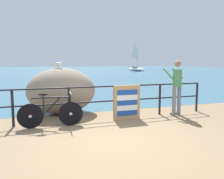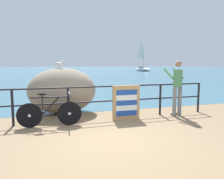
{
  "view_description": "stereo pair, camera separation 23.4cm",
  "coord_description": "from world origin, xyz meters",
  "px_view_note": "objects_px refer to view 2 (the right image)",
  "views": [
    {
      "loc": [
        -1.63,
        -4.5,
        1.71
      ],
      "look_at": [
        0.7,
        2.28,
        0.85
      ],
      "focal_mm": 35.79,
      "sensor_mm": 36.0,
      "label": 1
    },
    {
      "loc": [
        -1.41,
        -4.57,
        1.71
      ],
      "look_at": [
        0.7,
        2.28,
        0.85
      ],
      "focal_mm": 35.79,
      "sensor_mm": 36.0,
      "label": 2
    }
  ],
  "objects_px": {
    "person_at_railing": "(177,85)",
    "folded_deckchair_stack": "(126,103)",
    "breakwater_boulder_main": "(62,91)",
    "seagull": "(59,64)",
    "sailboat": "(142,68)",
    "bicycle": "(50,112)"
  },
  "relations": [
    {
      "from": "breakwater_boulder_main",
      "to": "sailboat",
      "type": "bearing_deg",
      "value": 61.14
    },
    {
      "from": "person_at_railing",
      "to": "seagull",
      "type": "relative_size",
      "value": 5.43
    },
    {
      "from": "bicycle",
      "to": "seagull",
      "type": "relative_size",
      "value": 5.19
    },
    {
      "from": "bicycle",
      "to": "folded_deckchair_stack",
      "type": "xyz_separation_m",
      "value": [
        2.22,
        0.1,
        0.13
      ]
    },
    {
      "from": "folded_deckchair_stack",
      "to": "seagull",
      "type": "height_order",
      "value": "seagull"
    },
    {
      "from": "bicycle",
      "to": "person_at_railing",
      "type": "xyz_separation_m",
      "value": [
        3.95,
        0.07,
        0.6
      ]
    },
    {
      "from": "person_at_railing",
      "to": "bicycle",
      "type": "bearing_deg",
      "value": 87.94
    },
    {
      "from": "person_at_railing",
      "to": "folded_deckchair_stack",
      "type": "bearing_deg",
      "value": 86.08
    },
    {
      "from": "person_at_railing",
      "to": "folded_deckchair_stack",
      "type": "distance_m",
      "value": 1.8
    },
    {
      "from": "breakwater_boulder_main",
      "to": "seagull",
      "type": "height_order",
      "value": "seagull"
    },
    {
      "from": "bicycle",
      "to": "folded_deckchair_stack",
      "type": "bearing_deg",
      "value": 5.62
    },
    {
      "from": "sailboat",
      "to": "person_at_railing",
      "type": "bearing_deg",
      "value": -44.13
    },
    {
      "from": "folded_deckchair_stack",
      "to": "sailboat",
      "type": "distance_m",
      "value": 39.39
    },
    {
      "from": "seagull",
      "to": "person_at_railing",
      "type": "bearing_deg",
      "value": 6.24
    },
    {
      "from": "breakwater_boulder_main",
      "to": "bicycle",
      "type": "bearing_deg",
      "value": -106.25
    },
    {
      "from": "seagull",
      "to": "sailboat",
      "type": "relative_size",
      "value": 0.05
    },
    {
      "from": "seagull",
      "to": "breakwater_boulder_main",
      "type": "bearing_deg",
      "value": 24.02
    },
    {
      "from": "folded_deckchair_stack",
      "to": "person_at_railing",
      "type": "bearing_deg",
      "value": -0.82
    },
    {
      "from": "person_at_railing",
      "to": "sailboat",
      "type": "xyz_separation_m",
      "value": [
        15.27,
        35.56,
        -0.28
      ]
    },
    {
      "from": "bicycle",
      "to": "folded_deckchair_stack",
      "type": "height_order",
      "value": "folded_deckchair_stack"
    },
    {
      "from": "bicycle",
      "to": "sailboat",
      "type": "distance_m",
      "value": 40.49
    },
    {
      "from": "person_at_railing",
      "to": "folded_deckchair_stack",
      "type": "relative_size",
      "value": 1.71
    }
  ]
}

